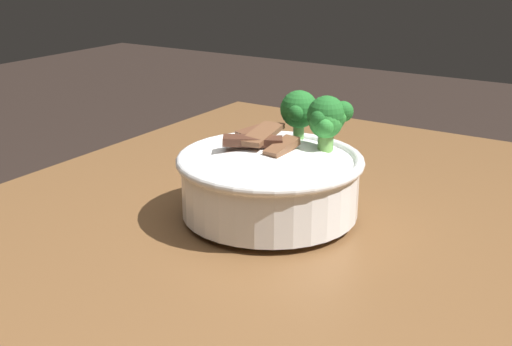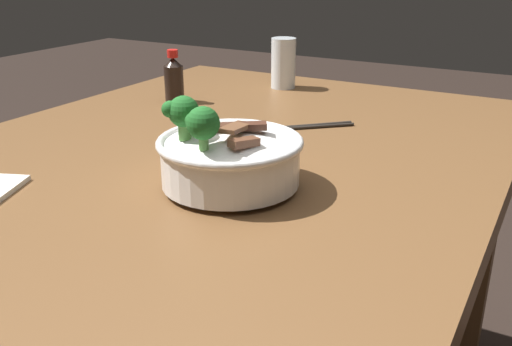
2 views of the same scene
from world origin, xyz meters
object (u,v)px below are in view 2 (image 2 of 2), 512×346
object	(u,v)px
chopsticks_pair	(304,127)
soy_sauce_bottle	(174,79)
rice_bowl	(228,153)
drinking_glass	(283,66)

from	to	relation	value
chopsticks_pair	soy_sauce_bottle	world-z (taller)	soy_sauce_bottle
rice_bowl	soy_sauce_bottle	distance (m)	0.56
drinking_glass	chopsticks_pair	bearing A→B (deg)	-146.77
soy_sauce_bottle	chopsticks_pair	bearing A→B (deg)	-98.03
drinking_glass	chopsticks_pair	size ratio (longest dim) A/B	0.78
rice_bowl	chopsticks_pair	bearing A→B (deg)	5.19
chopsticks_pair	rice_bowl	bearing A→B (deg)	-174.81
drinking_glass	rice_bowl	bearing A→B (deg)	-160.18
drinking_glass	soy_sauce_bottle	distance (m)	0.31
rice_bowl	drinking_glass	bearing A→B (deg)	19.82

